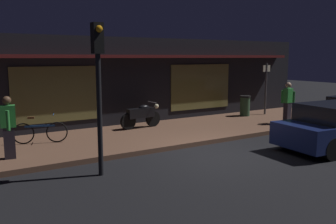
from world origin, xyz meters
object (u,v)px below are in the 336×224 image
object	(u,v)px
person_bystander	(288,102)
person_photographer	(8,126)
sign_post	(266,85)
traffic_light_pole	(98,72)
trash_bin	(245,106)
bicycle_parked	(40,132)
motorcycle	(141,115)

from	to	relation	value
person_bystander	person_photographer	bearing A→B (deg)	177.76
person_photographer	sign_post	bearing A→B (deg)	8.73
traffic_light_pole	trash_bin	bearing A→B (deg)	25.28
bicycle_parked	person_photographer	bearing A→B (deg)	-128.55
person_photographer	trash_bin	xyz separation A→B (m)	(10.30, 1.91, -0.41)
person_photographer	traffic_light_pole	world-z (taller)	traffic_light_pole
person_bystander	motorcycle	bearing A→B (deg)	157.25
person_bystander	trash_bin	bearing A→B (deg)	92.32
bicycle_parked	sign_post	bearing A→B (deg)	2.21
person_photographer	trash_bin	size ratio (longest dim) A/B	1.80
bicycle_parked	person_bystander	bearing A→B (deg)	-10.72
sign_post	traffic_light_pole	distance (m)	10.53
sign_post	person_photographer	bearing A→B (deg)	-171.27
motorcycle	trash_bin	distance (m)	5.37
person_bystander	sign_post	bearing A→B (deg)	64.27
person_bystander	traffic_light_pole	xyz separation A→B (m)	(-8.69, -1.74, 1.45)
sign_post	trash_bin	bearing A→B (deg)	172.03
sign_post	traffic_light_pole	bearing A→B (deg)	-158.16
person_photographer	trash_bin	bearing A→B (deg)	10.53
person_photographer	traffic_light_pole	xyz separation A→B (m)	(1.70, -2.14, 1.45)
motorcycle	trash_bin	world-z (taller)	motorcycle
motorcycle	person_photographer	distance (m)	5.29
person_photographer	sign_post	xyz separation A→B (m)	(11.44, 1.76, 0.48)
bicycle_parked	trash_bin	bearing A→B (deg)	3.46
motorcycle	traffic_light_pole	bearing A→B (deg)	-128.70
trash_bin	traffic_light_pole	size ratio (longest dim) A/B	0.26
trash_bin	sign_post	bearing A→B (deg)	-7.97
bicycle_parked	person_photographer	distance (m)	1.81
motorcycle	bicycle_parked	size ratio (longest dim) A/B	1.07
traffic_light_pole	person_bystander	bearing A→B (deg)	11.31
person_photographer	person_bystander	bearing A→B (deg)	-2.24
bicycle_parked	motorcycle	bearing A→B (deg)	7.80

